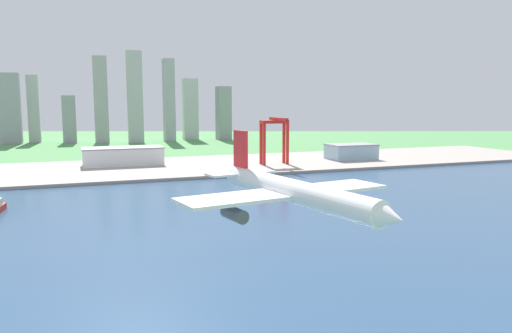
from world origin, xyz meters
TOP-DOWN VIEW (x-y plane):
  - ground_plane at (0.00, 300.00)m, footprint 2400.00×2400.00m
  - water_bay at (0.00, 240.00)m, footprint 840.00×360.00m
  - industrial_pier at (0.00, 490.00)m, footprint 840.00×140.00m
  - airplane_landing at (-29.84, 122.89)m, footprint 33.92×39.24m
  - port_crane_red at (111.94, 467.70)m, footprint 25.17×37.77m
  - warehouse_main at (-17.87, 512.01)m, footprint 70.73×30.41m
  - warehouse_annex at (199.12, 479.27)m, footprint 46.71×29.41m
  - distant_skyline at (8.17, 815.38)m, footprint 329.38×69.49m

SIDE VIEW (x-z plane):
  - ground_plane at x=0.00m, z-range 0.00..0.00m
  - water_bay at x=0.00m, z-range 0.00..0.15m
  - industrial_pier at x=0.00m, z-range 0.00..2.50m
  - warehouse_annex at x=199.12m, z-range 2.52..17.52m
  - warehouse_main at x=-17.87m, z-range 2.52..18.58m
  - port_crane_red at x=111.94m, z-range 11.60..54.24m
  - airplane_landing at x=-29.84m, z-range 39.93..51.32m
  - distant_skyline at x=8.17m, z-range -13.86..118.69m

